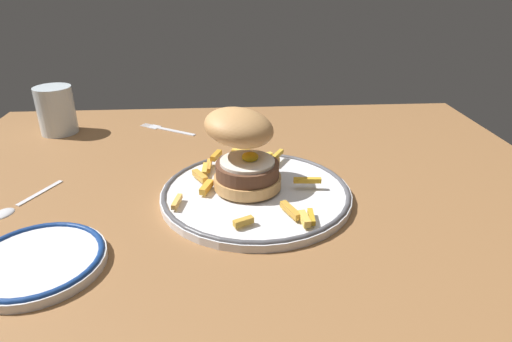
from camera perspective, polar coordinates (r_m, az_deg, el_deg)
ground_plane at (r=69.94cm, az=-1.95°, el=-4.94°), size 110.98×95.49×4.00cm
dinner_plate at (r=68.64cm, az=-0.00°, el=-2.84°), size 29.66×29.66×1.60cm
burger at (r=67.52cm, az=-1.51°, el=3.11°), size 13.60×13.98×12.57cm
fries_pile at (r=71.13cm, az=-1.09°, el=-0.51°), size 22.70×26.71×1.78cm
water_glass at (r=103.38cm, az=-24.48°, el=6.86°), size 7.66×7.66×10.05cm
side_plate at (r=60.08cm, az=-26.58°, el=-10.44°), size 16.22×16.22×1.60cm
fork at (r=99.20cm, az=-11.60°, el=5.37°), size 12.92×8.84×0.36cm
spoon at (r=75.17cm, az=-29.23°, el=-4.13°), size 7.29×12.73×0.90cm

